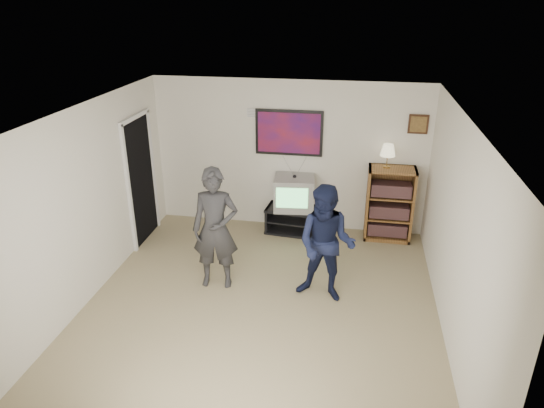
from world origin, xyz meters
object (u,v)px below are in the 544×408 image
(crt_television, at_px, (294,193))
(person_tall, at_px, (215,229))
(bookshelf, at_px, (389,204))
(media_stand, at_px, (293,220))
(person_short, at_px, (326,244))

(crt_television, xyz_separation_m, person_tall, (-0.82, -1.77, 0.14))
(bookshelf, xyz_separation_m, person_tall, (-2.36, -1.82, 0.24))
(media_stand, relative_size, person_short, 0.58)
(bookshelf, distance_m, person_short, 2.10)
(crt_television, xyz_separation_m, person_short, (0.65, -1.84, 0.08))
(person_tall, distance_m, person_short, 1.48)
(crt_television, distance_m, bookshelf, 1.55)
(media_stand, distance_m, crt_television, 0.49)
(media_stand, xyz_separation_m, bookshelf, (1.56, 0.05, 0.39))
(crt_television, bearing_deg, person_short, -76.21)
(crt_television, relative_size, bookshelf, 0.53)
(person_short, bearing_deg, crt_television, 120.43)
(bookshelf, height_order, person_tall, person_tall)
(bookshelf, bearing_deg, media_stand, -178.16)
(media_stand, height_order, person_tall, person_tall)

